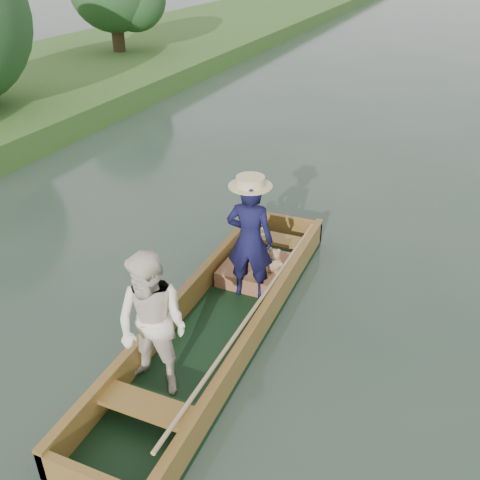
% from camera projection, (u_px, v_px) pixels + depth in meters
% --- Properties ---
extents(ground, '(120.00, 120.00, 0.00)m').
position_uv_depth(ground, '(221.00, 331.00, 6.44)').
color(ground, '#283D30').
rests_on(ground, ground).
extents(trees_far, '(21.85, 14.19, 4.52)m').
position_uv_depth(trees_far, '(213.00, 33.00, 10.18)').
color(trees_far, '#47331E').
rests_on(trees_far, ground).
extents(punt, '(1.14, 5.00, 1.71)m').
position_uv_depth(punt, '(211.00, 300.00, 6.07)').
color(punt, black).
rests_on(punt, ground).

